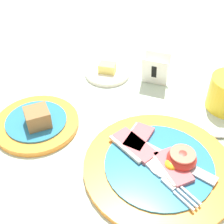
{
  "coord_description": "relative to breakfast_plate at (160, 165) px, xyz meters",
  "views": [
    {
      "loc": [
        0.13,
        -0.34,
        0.44
      ],
      "look_at": [
        -0.08,
        0.1,
        0.02
      ],
      "focal_mm": 50.0,
      "sensor_mm": 36.0,
      "label": 1
    }
  ],
  "objects": [
    {
      "name": "ground_plane",
      "position": [
        -0.06,
        -0.01,
        -0.01
      ],
      "size": [
        3.0,
        3.0,
        0.0
      ],
      "primitive_type": "plane",
      "color": "#B7CCB7"
    },
    {
      "name": "breakfast_plate",
      "position": [
        0.0,
        0.0,
        0.0
      ],
      "size": [
        0.27,
        0.27,
        0.04
      ],
      "color": "orange",
      "rests_on": "ground_plane"
    },
    {
      "name": "bread_plate",
      "position": [
        -0.26,
        -0.0,
        0.0
      ],
      "size": [
        0.17,
        0.17,
        0.05
      ],
      "color": "orange",
      "rests_on": "ground_plane"
    },
    {
      "name": "butter_dish",
      "position": [
        -0.21,
        0.23,
        -0.0
      ],
      "size": [
        0.11,
        0.11,
        0.03
      ],
      "color": "silver",
      "rests_on": "ground_plane"
    },
    {
      "name": "number_card",
      "position": [
        -0.09,
        0.24,
        0.03
      ],
      "size": [
        0.06,
        0.05,
        0.07
      ],
      "rotation": [
        0.0,
        0.0,
        0.1
      ],
      "color": "white",
      "rests_on": "ground_plane"
    }
  ]
}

